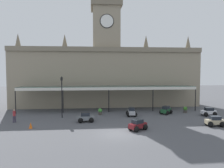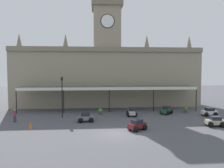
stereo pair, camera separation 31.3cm
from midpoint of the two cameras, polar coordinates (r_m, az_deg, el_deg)
name	(u,v)px [view 1 (the left image)]	position (r m, az deg, el deg)	size (l,w,h in m)	color
ground_plane	(117,134)	(22.52, 1.05, -13.14)	(140.00, 140.00, 0.00)	#4E4F53
station_building	(106,73)	(40.04, -1.81, 3.02)	(33.56, 6.53, 18.84)	gray
entrance_canopy	(108,87)	(34.66, -1.27, -0.84)	(28.41, 3.26, 3.97)	#38564C
car_silver_sedan	(131,112)	(31.07, 4.90, -7.54)	(1.61, 2.11, 1.19)	#B2B5BA
car_grey_sedan	(86,118)	(27.61, -7.34, -8.96)	(2.12, 1.63, 1.19)	slate
car_green_sedan	(166,111)	(33.28, 13.93, -6.89)	(2.20, 2.23, 1.19)	#1E512D
car_maroon_sedan	(138,126)	(23.86, 6.49, -10.95)	(2.25, 2.12, 1.19)	maroon
car_beige_sedan	(215,122)	(27.99, 25.41, -9.11)	(2.12, 1.64, 1.19)	tan
car_white_sedan	(209,112)	(33.96, 24.12, -6.89)	(2.05, 1.53, 1.19)	silver
pedestrian_near_entrance	(14,115)	(29.76, -24.87, -7.55)	(0.35, 0.34, 1.67)	#3F384C
victorian_lamppost	(62,93)	(30.14, -13.51, -2.23)	(0.30, 0.30, 5.71)	black
traffic_cone	(31,125)	(26.16, -21.18, -10.24)	(0.40, 0.40, 0.68)	orange
planter_near_kerb	(185,110)	(35.05, 18.71, -6.47)	(0.60, 0.60, 0.96)	#47423D
planter_by_canopy	(100,112)	(31.71, -3.47, -7.34)	(0.60, 0.60, 0.96)	#47423D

